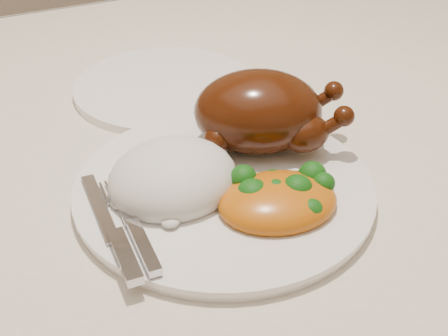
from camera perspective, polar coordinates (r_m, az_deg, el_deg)
name	(u,v)px	position (r m, az deg, el deg)	size (l,w,h in m)	color
dining_table	(120,236)	(0.76, -9.48, -6.13)	(1.60, 0.90, 0.76)	brown
tablecloth	(114,186)	(0.71, -10.03, -1.65)	(1.73, 1.03, 0.18)	beige
dinner_plate	(224,189)	(0.64, 0.00, -1.96)	(0.30, 0.30, 0.01)	white
side_plate	(165,87)	(0.84, -5.38, 7.38)	(0.24, 0.24, 0.01)	white
roast_chicken	(262,112)	(0.68, 3.50, 5.16)	(0.19, 0.15, 0.09)	#3F1606
rice_mound	(173,179)	(0.62, -4.69, -0.98)	(0.14, 0.13, 0.07)	white
mac_and_cheese	(283,197)	(0.60, 5.39, -2.66)	(0.13, 0.11, 0.05)	#CF6E0D
cutlery	(125,236)	(0.57, -9.04, -6.12)	(0.04, 0.17, 0.01)	silver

